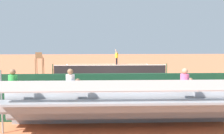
{
  "coord_description": "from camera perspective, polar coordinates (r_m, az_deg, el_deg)",
  "views": [
    {
      "loc": [
        0.92,
        26.21,
        3.59
      ],
      "look_at": [
        0.0,
        4.0,
        1.2
      ],
      "focal_mm": 47.38,
      "sensor_mm": 36.0,
      "label": 1
    }
  ],
  "objects": [
    {
      "name": "bleacher_stand",
      "position": [
        11.18,
        2.29,
        -7.55
      ],
      "size": [
        9.06,
        2.4,
        2.48
      ],
      "color": "gray",
      "rests_on": "ground"
    },
    {
      "name": "tennis_player",
      "position": [
        36.26,
        0.9,
        2.07
      ],
      "size": [
        0.47,
        0.56,
        1.93
      ],
      "color": "black",
      "rests_on": "ground"
    },
    {
      "name": "courtside_bench",
      "position": [
        13.81,
        13.56,
        -6.72
      ],
      "size": [
        1.8,
        0.4,
        0.93
      ],
      "color": "#9E754C",
      "rests_on": "ground"
    },
    {
      "name": "equipment_bag",
      "position": [
        13.37,
        5.09,
        -8.67
      ],
      "size": [
        0.9,
        0.36,
        0.36
      ],
      "primitive_type": "cube",
      "color": "#334C8C",
      "rests_on": "ground"
    },
    {
      "name": "ground_plane",
      "position": [
        26.47,
        -0.36,
        -1.66
      ],
      "size": [
        60.0,
        60.0,
        0.0
      ],
      "primitive_type": "plane",
      "color": "#CC7047"
    },
    {
      "name": "tennis_net",
      "position": [
        26.41,
        -0.36,
        -0.58
      ],
      "size": [
        10.3,
        0.1,
        1.07
      ],
      "color": "black",
      "rests_on": "ground"
    },
    {
      "name": "tennis_ball_near",
      "position": [
        34.35,
        -2.06,
        0.19
      ],
      "size": [
        0.07,
        0.07,
        0.07
      ],
      "primitive_type": "sphere",
      "color": "#CCDB33",
      "rests_on": "ground"
    },
    {
      "name": "tennis_racket",
      "position": [
        36.34,
        0.23,
        0.49
      ],
      "size": [
        0.59,
        0.37,
        0.03
      ],
      "color": "black",
      "rests_on": "ground"
    },
    {
      "name": "court_line_markings",
      "position": [
        26.51,
        -0.36,
        -1.64
      ],
      "size": [
        10.1,
        22.2,
        0.01
      ],
      "color": "white",
      "rests_on": "ground"
    },
    {
      "name": "backdrop_wall",
      "position": [
        12.52,
        1.89,
        -5.81
      ],
      "size": [
        18.0,
        0.16,
        2.0
      ],
      "primitive_type": "cube",
      "color": "#194228",
      "rests_on": "ground"
    },
    {
      "name": "tennis_ball_far",
      "position": [
        34.44,
        -1.76,
        0.21
      ],
      "size": [
        0.07,
        0.07,
        0.07
      ],
      "primitive_type": "sphere",
      "color": "#CCDB33",
      "rests_on": "ground"
    },
    {
      "name": "umpire_chair",
      "position": [
        26.5,
        -13.86,
        1.03
      ],
      "size": [
        0.67,
        0.67,
        2.14
      ],
      "color": "brown",
      "rests_on": "ground"
    }
  ]
}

